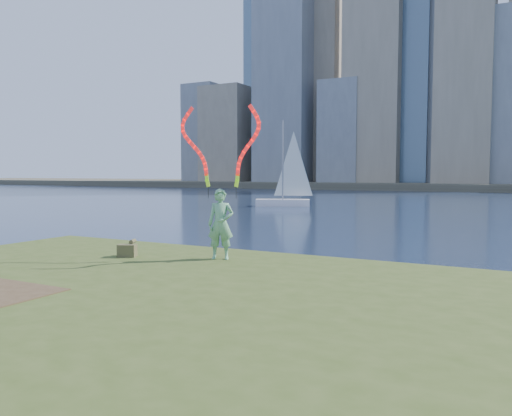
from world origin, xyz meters
The scene contains 6 objects.
ground centered at (0.00, 0.00, 0.00)m, with size 320.00×320.00×0.00m, color #18243D.
grassy_knoll centered at (0.00, -2.30, 0.34)m, with size 20.00×18.00×0.80m.
far_shore centered at (0.00, 95.00, 0.60)m, with size 320.00×40.00×1.20m, color #4B4637.
woman_with_ribbons centered at (0.10, 2.42, 2.20)m, with size 1.94×0.86×4.12m.
canvas_bag centered at (-2.20, 1.57, 0.98)m, with size 0.53×0.60×0.43m.
sailboat centered at (-11.64, 32.32, 1.31)m, with size 4.96×3.25×7.64m.
Camera 1 is at (6.60, -8.12, 2.94)m, focal length 35.00 mm.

